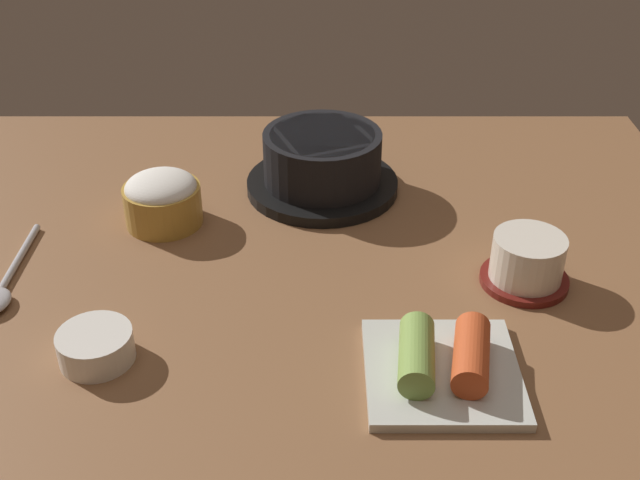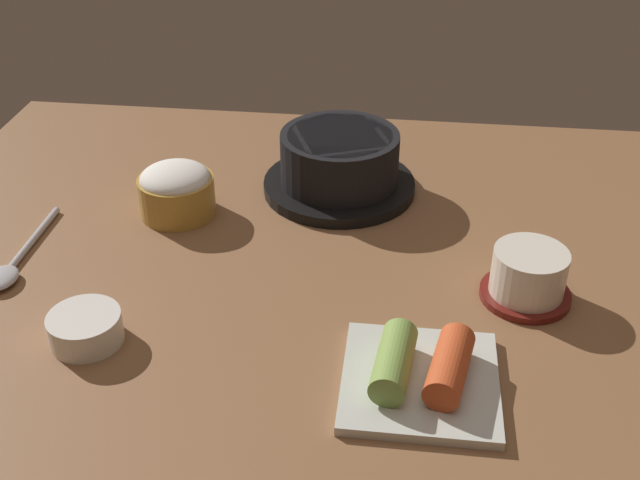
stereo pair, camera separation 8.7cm
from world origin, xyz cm
name	(u,v)px [view 2 (the right image)]	position (x,y,z in cm)	size (l,w,h in cm)	color
dining_table	(305,258)	(0.00, 0.00, 1.00)	(100.00, 76.00, 2.00)	brown
stone_pot	(339,164)	(2.46, 14.82, 5.83)	(19.62, 19.62, 7.98)	black
rice_bowl	(176,190)	(-16.76, 6.66, 5.31)	(9.31, 9.31, 6.49)	#B78C38
tea_cup_with_saucer	(528,276)	(24.29, -5.86, 4.83)	(9.53, 9.53, 5.74)	maroon
kimchi_plate	(421,373)	(13.48, -20.66, 3.53)	(14.24, 14.24, 4.31)	silver
side_bowl_near	(85,327)	(-19.05, -18.22, 3.65)	(7.17, 7.17, 3.06)	white
spoon	(11,266)	(-31.80, -7.84, 2.62)	(3.60, 17.45, 1.35)	#B7B7BC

